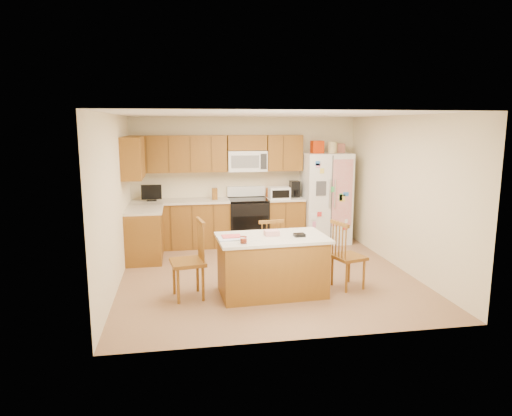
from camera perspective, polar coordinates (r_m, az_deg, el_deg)
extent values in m
plane|color=brown|center=(7.33, 1.29, -8.34)|extent=(4.50, 4.50, 0.00)
cube|color=beige|center=(9.22, -1.32, 3.52)|extent=(4.50, 0.10, 2.50)
cube|color=beige|center=(4.88, 6.36, -2.73)|extent=(4.50, 0.10, 2.50)
cube|color=beige|center=(6.96, -17.16, 0.82)|extent=(0.10, 4.50, 2.50)
cube|color=beige|center=(7.77, 17.86, 1.73)|extent=(0.10, 4.50, 2.50)
cube|color=white|center=(6.94, 1.38, 11.61)|extent=(4.50, 4.50, 0.04)
cube|color=#98611E|center=(8.97, -9.36, -2.07)|extent=(1.87, 0.60, 0.88)
cube|color=#98611E|center=(9.20, 3.54, -1.63)|extent=(0.72, 0.60, 0.88)
cube|color=#98611E|center=(8.24, -13.75, -3.34)|extent=(0.60, 0.95, 0.88)
cube|color=silver|center=(8.87, -9.45, 0.82)|extent=(1.87, 0.64, 0.04)
cube|color=silver|center=(9.11, 3.59, 1.19)|extent=(0.72, 0.64, 0.04)
cube|color=silver|center=(8.14, -13.82, -0.19)|extent=(0.64, 0.95, 0.04)
cube|color=#98611E|center=(8.91, -9.69, 6.69)|extent=(1.85, 0.33, 0.70)
cube|color=#98611E|center=(9.15, 3.50, 6.91)|extent=(0.70, 0.33, 0.70)
cube|color=#98611E|center=(9.00, -1.19, 8.17)|extent=(0.76, 0.33, 0.29)
cube|color=#98611E|center=(8.04, -15.14, 6.09)|extent=(0.33, 0.95, 0.70)
cube|color=#503313|center=(8.76, -13.48, 6.49)|extent=(0.02, 0.01, 0.66)
cube|color=#503313|center=(8.69, -13.21, -2.60)|extent=(0.02, 0.01, 0.84)
cube|color=#503313|center=(8.75, -10.85, 6.58)|extent=(0.02, 0.01, 0.66)
cube|color=#503313|center=(8.67, -10.57, -2.53)|extent=(0.02, 0.01, 0.84)
cube|color=#503313|center=(8.75, -8.21, 6.66)|extent=(0.02, 0.01, 0.66)
cube|color=#503313|center=(8.67, -7.93, -2.45)|extent=(0.02, 0.01, 0.84)
cube|color=#503313|center=(8.77, -5.58, 6.73)|extent=(0.01, 0.01, 0.66)
cube|color=#503313|center=(8.69, -5.29, -2.37)|extent=(0.01, 0.01, 0.84)
cube|color=#503313|center=(8.98, 3.44, 6.84)|extent=(0.01, 0.01, 0.66)
cube|color=#503313|center=(8.90, 3.73, -2.04)|extent=(0.01, 0.01, 0.84)
cube|color=white|center=(9.00, -1.15, 5.91)|extent=(0.76, 0.38, 0.40)
cube|color=slate|center=(8.80, -1.35, 5.80)|extent=(0.54, 0.01, 0.24)
cube|color=#262626|center=(8.86, 0.96, 5.84)|extent=(0.12, 0.01, 0.30)
cube|color=#98611E|center=(8.89, -5.18, 1.79)|extent=(0.10, 0.14, 0.22)
cube|color=black|center=(8.91, -12.90, 0.94)|extent=(0.18, 0.12, 0.02)
cube|color=black|center=(8.89, -12.94, 1.96)|extent=(0.38, 0.03, 0.28)
cube|color=#BC4404|center=(9.14, 2.49, 1.93)|extent=(0.35, 0.22, 0.18)
cube|color=white|center=(8.92, 2.92, 1.88)|extent=(0.40, 0.28, 0.23)
cube|color=black|center=(8.79, 3.12, 1.75)|extent=(0.34, 0.01, 0.15)
cube|color=black|center=(9.19, 4.85, 2.39)|extent=(0.18, 0.22, 0.32)
cylinder|color=black|center=(9.13, 4.95, 1.90)|extent=(0.12, 0.12, 0.12)
cube|color=black|center=(9.05, -1.00, -1.82)|extent=(0.76, 0.64, 0.88)
cube|color=black|center=(8.74, -0.68, -2.39)|extent=(0.68, 0.01, 0.42)
cube|color=black|center=(8.96, -1.01, 1.09)|extent=(0.76, 0.64, 0.03)
cube|color=white|center=(9.19, -1.26, 2.11)|extent=(0.76, 0.10, 0.20)
cube|color=white|center=(9.27, 8.68, 1.25)|extent=(0.90, 0.75, 1.80)
cube|color=#4C4C4C|center=(8.91, 9.44, 0.87)|extent=(0.02, 0.01, 1.75)
cube|color=silver|center=(8.85, 9.22, 1.79)|extent=(0.02, 0.03, 0.55)
cube|color=silver|center=(8.88, 9.83, 1.80)|extent=(0.02, 0.03, 0.55)
cube|color=#3F3F44|center=(8.81, 8.14, 2.44)|extent=(0.20, 0.01, 0.28)
cube|color=#D84C59|center=(8.96, 10.68, 1.84)|extent=(0.42, 0.01, 1.30)
cube|color=#B92C03|center=(9.10, 7.65, 7.57)|extent=(0.22, 0.22, 0.24)
cylinder|color=tan|center=(9.15, 9.55, 7.47)|extent=(0.18, 0.18, 0.22)
cube|color=#AF6654|center=(9.33, 10.34, 7.38)|extent=(0.18, 0.20, 0.18)
cube|color=#98611E|center=(6.44, 2.00, -7.31)|extent=(1.47, 0.88, 0.79)
cube|color=silver|center=(6.33, 2.03, -3.74)|extent=(1.55, 0.96, 0.04)
cylinder|color=#B92C03|center=(5.96, -1.56, -4.14)|extent=(0.08, 0.08, 0.06)
cylinder|color=white|center=(5.95, -1.56, -4.00)|extent=(0.09, 0.09, 0.09)
cube|color=#F9B4AD|center=(6.38, 1.97, -3.11)|extent=(0.21, 0.16, 0.07)
cube|color=black|center=(6.34, 5.44, -3.37)|extent=(0.16, 0.13, 0.04)
cube|color=white|center=(6.17, -3.37, -3.85)|extent=(0.31, 0.25, 0.01)
cube|color=#D84C4C|center=(6.25, -3.09, -3.54)|extent=(0.27, 0.21, 0.01)
cylinder|color=white|center=(6.06, -0.04, -4.12)|extent=(0.13, 0.06, 0.01)
cube|color=#98611E|center=(6.32, -8.53, -6.75)|extent=(0.51, 0.53, 0.05)
cylinder|color=#98611E|center=(6.56, -10.21, -8.56)|extent=(0.04, 0.04, 0.48)
cylinder|color=#98611E|center=(6.21, -9.70, -9.66)|extent=(0.04, 0.04, 0.48)
cylinder|color=#98611E|center=(6.61, -7.32, -8.33)|extent=(0.04, 0.04, 0.48)
cylinder|color=#98611E|center=(6.26, -6.64, -9.40)|extent=(0.04, 0.04, 0.48)
cylinder|color=#98611E|center=(6.44, -7.20, -3.73)|extent=(0.02, 0.02, 0.53)
cylinder|color=#98611E|center=(6.36, -7.05, -3.91)|extent=(0.02, 0.02, 0.53)
cylinder|color=#98611E|center=(6.28, -6.90, -4.09)|extent=(0.02, 0.02, 0.53)
cylinder|color=#98611E|center=(6.20, -6.74, -4.27)|extent=(0.02, 0.02, 0.53)
cylinder|color=#98611E|center=(6.12, -6.58, -4.46)|extent=(0.02, 0.02, 0.53)
cube|color=#98611E|center=(6.22, -6.95, -1.71)|extent=(0.11, 0.45, 0.06)
cube|color=#98611E|center=(7.10, 1.53, -5.27)|extent=(0.44, 0.42, 0.04)
cylinder|color=#98611E|center=(7.35, 2.44, -6.59)|extent=(0.03, 0.03, 0.41)
cylinder|color=#98611E|center=(7.26, -0.06, -6.79)|extent=(0.03, 0.03, 0.41)
cylinder|color=#98611E|center=(7.08, 3.13, -7.25)|extent=(0.03, 0.03, 0.41)
cylinder|color=#98611E|center=(6.99, 0.55, -7.47)|extent=(0.03, 0.03, 0.41)
cylinder|color=#98611E|center=(6.93, 3.07, -3.54)|extent=(0.02, 0.02, 0.46)
cylinder|color=#98611E|center=(6.91, 2.50, -3.57)|extent=(0.02, 0.02, 0.46)
cylinder|color=#98611E|center=(6.89, 1.92, -3.61)|extent=(0.02, 0.02, 0.46)
cylinder|color=#98611E|center=(6.87, 1.34, -3.65)|extent=(0.02, 0.02, 0.46)
cylinder|color=#98611E|center=(6.85, 0.75, -3.69)|extent=(0.02, 0.02, 0.46)
cube|color=#98611E|center=(6.84, 1.93, -1.72)|extent=(0.39, 0.07, 0.05)
cube|color=#98611E|center=(6.78, 11.47, -6.02)|extent=(0.51, 0.53, 0.05)
cylinder|color=#98611E|center=(6.82, 13.32, -8.13)|extent=(0.04, 0.04, 0.44)
cylinder|color=#98611E|center=(7.08, 11.55, -7.37)|extent=(0.04, 0.04, 0.44)
cylinder|color=#98611E|center=(6.64, 11.24, -8.56)|extent=(0.04, 0.04, 0.44)
cylinder|color=#98611E|center=(6.90, 9.50, -7.76)|extent=(0.04, 0.04, 0.44)
cylinder|color=#98611E|center=(6.50, 11.15, -4.32)|extent=(0.02, 0.02, 0.49)
cylinder|color=#98611E|center=(6.55, 10.75, -4.17)|extent=(0.02, 0.02, 0.49)
cylinder|color=#98611E|center=(6.61, 10.35, -4.03)|extent=(0.02, 0.02, 0.49)
cylinder|color=#98611E|center=(6.67, 9.97, -3.88)|extent=(0.02, 0.02, 0.49)
cylinder|color=#98611E|center=(6.73, 9.59, -3.74)|extent=(0.02, 0.02, 0.49)
cube|color=#98611E|center=(6.56, 10.42, -1.95)|extent=(0.15, 0.40, 0.05)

